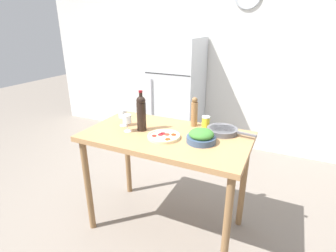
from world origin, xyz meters
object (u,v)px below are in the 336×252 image
object	(u,v)px
pepper_mill	(194,112)
homemade_pizza	(164,136)
wine_glass_near	(127,120)
salt_canister	(206,122)
cast_iron_skillet	(222,130)
wine_glass_far	(123,114)
refrigerator	(177,95)
wine_bottle	(141,112)
salad_bowl	(201,136)

from	to	relation	value
pepper_mill	homemade_pizza	world-z (taller)	pepper_mill
wine_glass_near	pepper_mill	xyz separation A→B (m)	(0.47, 0.36, 0.02)
homemade_pizza	salt_canister	bearing A→B (deg)	56.91
cast_iron_skillet	wine_glass_far	bearing A→B (deg)	-165.95
refrigerator	wine_bottle	xyz separation A→B (m)	(0.41, -1.71, 0.29)
refrigerator	cast_iron_skillet	xyz separation A→B (m)	(1.05, -1.47, 0.15)
wine_glass_near	salad_bowl	xyz separation A→B (m)	(0.64, 0.06, -0.06)
homemade_pizza	cast_iron_skillet	xyz separation A→B (m)	(0.40, 0.30, 0.01)
wine_glass_near	wine_glass_far	size ratio (longest dim) A/B	1.00
wine_glass_far	salt_canister	world-z (taller)	wine_glass_far
wine_glass_far	salad_bowl	size ratio (longest dim) A/B	0.65
wine_glass_far	salad_bowl	world-z (taller)	wine_glass_far
wine_bottle	wine_glass_far	bearing A→B (deg)	174.19
refrigerator	wine_glass_far	world-z (taller)	refrigerator
wine_glass_near	refrigerator	bearing A→B (deg)	100.01
pepper_mill	salt_canister	distance (m)	0.13
wine_glass_far	salad_bowl	bearing A→B (deg)	-3.04
wine_bottle	wine_glass_far	distance (m)	0.21
wine_glass_near	wine_glass_far	bearing A→B (deg)	138.55
wine_glass_far	homemade_pizza	xyz separation A→B (m)	(0.45, -0.09, -0.09)
refrigerator	salad_bowl	xyz separation A→B (m)	(0.95, -1.72, 0.18)
wine_bottle	pepper_mill	world-z (taller)	wine_bottle
salad_bowl	salt_canister	world-z (taller)	salad_bowl
refrigerator	wine_glass_far	bearing A→B (deg)	-83.06
wine_glass_near	salad_bowl	bearing A→B (deg)	5.10
wine_bottle	wine_glass_near	world-z (taller)	wine_bottle
cast_iron_skillet	salt_canister	bearing A→B (deg)	159.84
wine_glass_near	homemade_pizza	size ratio (longest dim) A/B	0.56
refrigerator	salad_bowl	size ratio (longest dim) A/B	7.21
salt_canister	pepper_mill	bearing A→B (deg)	-176.57
homemade_pizza	wine_glass_far	bearing A→B (deg)	169.26
salt_canister	cast_iron_skillet	bearing A→B (deg)	-20.16
homemade_pizza	salad_bowl	bearing A→B (deg)	8.67
refrigerator	salad_bowl	world-z (taller)	refrigerator
wine_glass_near	salt_canister	size ratio (longest dim) A/B	1.43
refrigerator	salad_bowl	distance (m)	1.98
wine_bottle	wine_glass_far	world-z (taller)	wine_bottle
wine_glass_far	cast_iron_skillet	size ratio (longest dim) A/B	0.36
refrigerator	salt_canister	bearing A→B (deg)	-57.83
wine_bottle	homemade_pizza	distance (m)	0.29
salt_canister	cast_iron_skillet	world-z (taller)	salt_canister
wine_glass_near	wine_bottle	bearing A→B (deg)	37.95
wine_glass_far	homemade_pizza	size ratio (longest dim) A/B	0.56
wine_glass_near	pepper_mill	world-z (taller)	pepper_mill
salad_bowl	homemade_pizza	distance (m)	0.30
pepper_mill	cast_iron_skillet	size ratio (longest dim) A/B	0.65
refrigerator	cast_iron_skillet	bearing A→B (deg)	-54.39
pepper_mill	refrigerator	bearing A→B (deg)	118.85
pepper_mill	cast_iron_skillet	world-z (taller)	pepper_mill
refrigerator	salt_canister	world-z (taller)	refrigerator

